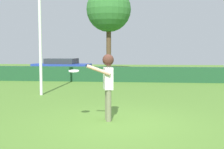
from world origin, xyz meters
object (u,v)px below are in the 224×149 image
at_px(lamppost, 40,19).
at_px(birch_tree, 109,10).
at_px(frisbee, 74,71).
at_px(person, 108,80).
at_px(parked_car_blue, 62,66).

distance_m(lamppost, birch_tree, 14.15).
relative_size(frisbee, lamppost, 0.05).
xyz_separation_m(person, lamppost, (-3.28, 4.14, 2.06)).
relative_size(parked_car_blue, birch_tree, 0.59).
xyz_separation_m(person, frisbee, (-0.81, -0.40, 0.25)).
bearing_deg(parked_car_blue, frisbee, -73.21).
height_order(person, parked_car_blue, person).
xyz_separation_m(person, birch_tree, (-2.03, 18.06, 4.24)).
relative_size(frisbee, parked_car_blue, 0.06).
height_order(parked_car_blue, birch_tree, birch_tree).
distance_m(person, lamppost, 5.67).
bearing_deg(person, frisbee, -153.68).
bearing_deg(frisbee, person, 26.32).
height_order(lamppost, parked_car_blue, lamppost).
distance_m(lamppost, parked_car_blue, 10.06).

